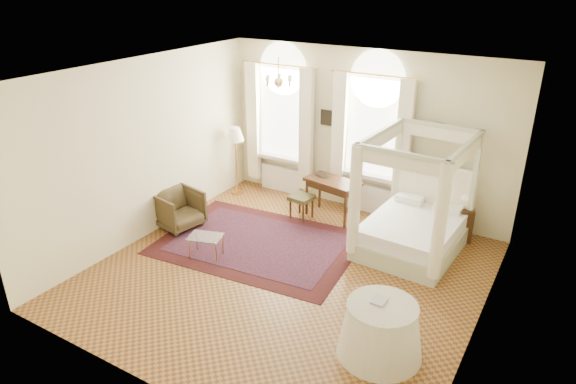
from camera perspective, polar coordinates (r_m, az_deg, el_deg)
name	(u,v)px	position (r m, az deg, el deg)	size (l,w,h in m)	color
ground	(288,273)	(8.66, -0.03, -9.01)	(6.00, 6.00, 0.00)	brown
room_walls	(288,162)	(7.77, -0.03, 3.38)	(6.00, 6.00, 6.00)	beige
window_left	(281,128)	(11.20, -0.81, 7.09)	(1.62, 0.27, 3.29)	white
window_right	(371,144)	(10.30, 9.22, 5.30)	(1.62, 0.27, 3.29)	white
chandelier	(279,81)	(8.96, -1.04, 12.27)	(0.51, 0.45, 0.50)	gold
wall_pictures	(369,122)	(10.31, 8.99, 7.68)	(2.54, 0.03, 0.39)	black
canopy_bed	(412,226)	(9.35, 13.66, -3.70)	(1.72, 2.07, 2.14)	#B8BB98
nightstand	(459,223)	(10.09, 18.49, -3.25)	(0.45, 0.40, 0.64)	#39200F
nightstand_lamp	(467,194)	(9.90, 19.24, -0.21)	(0.26, 0.26, 0.38)	gold
writing_desk	(332,186)	(10.25, 4.96, 0.71)	(1.17, 0.74, 0.81)	#39200F
laptop	(323,175)	(10.42, 3.94, 1.90)	(0.32, 0.20, 0.02)	black
stool	(302,199)	(10.31, 1.51, -0.83)	(0.47, 0.47, 0.49)	#4D4621
armchair	(179,209)	(10.20, -12.04, -1.88)	(0.79, 0.81, 0.74)	#42341C
coffee_table	(206,238)	(9.07, -9.15, -5.11)	(0.67, 0.56, 0.40)	white
floor_lamp	(235,138)	(11.22, -5.91, 6.03)	(0.39, 0.39, 1.53)	gold
oriental_rug	(258,243)	(9.54, -3.30, -5.69)	(3.76, 2.86, 0.01)	#3D100E
side_table	(381,330)	(6.97, 10.25, -14.85)	(1.12, 1.12, 0.76)	silver
book	(373,298)	(6.82, 9.39, -11.54)	(0.18, 0.24, 0.02)	black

